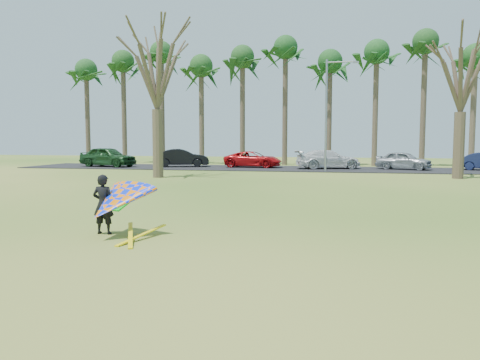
% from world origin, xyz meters
% --- Properties ---
extents(ground, '(100.00, 100.00, 0.00)m').
position_xyz_m(ground, '(0.00, 0.00, 0.00)').
color(ground, '#225913').
rests_on(ground, ground).
extents(parking_strip, '(46.00, 7.00, 0.06)m').
position_xyz_m(parking_strip, '(0.00, 25.00, 0.03)').
color(parking_strip, black).
rests_on(parking_strip, ground).
extents(palm_0, '(4.84, 4.84, 10.84)m').
position_xyz_m(palm_0, '(-22.00, 31.00, 9.17)').
color(palm_0, brown).
rests_on(palm_0, ground).
extents(palm_1, '(4.84, 4.84, 11.54)m').
position_xyz_m(palm_1, '(-18.00, 31.00, 9.85)').
color(palm_1, brown).
rests_on(palm_1, ground).
extents(palm_2, '(4.84, 4.84, 12.24)m').
position_xyz_m(palm_2, '(-14.00, 31.00, 10.52)').
color(palm_2, '#483C2B').
rests_on(palm_2, ground).
extents(palm_3, '(4.84, 4.84, 10.84)m').
position_xyz_m(palm_3, '(-10.00, 31.00, 9.17)').
color(palm_3, brown).
rests_on(palm_3, ground).
extents(palm_4, '(4.84, 4.84, 11.54)m').
position_xyz_m(palm_4, '(-6.00, 31.00, 9.85)').
color(palm_4, '#4D3C2E').
rests_on(palm_4, ground).
extents(palm_5, '(4.84, 4.84, 12.24)m').
position_xyz_m(palm_5, '(-2.00, 31.00, 10.52)').
color(palm_5, '#4A3B2C').
rests_on(palm_5, ground).
extents(palm_6, '(4.84, 4.84, 10.84)m').
position_xyz_m(palm_6, '(2.00, 31.00, 9.17)').
color(palm_6, brown).
rests_on(palm_6, ground).
extents(palm_7, '(4.84, 4.84, 11.54)m').
position_xyz_m(palm_7, '(6.00, 31.00, 9.85)').
color(palm_7, brown).
rests_on(palm_7, ground).
extents(palm_8, '(4.84, 4.84, 12.24)m').
position_xyz_m(palm_8, '(10.00, 31.00, 10.52)').
color(palm_8, '#48382B').
rests_on(palm_8, ground).
extents(palm_9, '(4.84, 4.84, 10.84)m').
position_xyz_m(palm_9, '(14.00, 31.00, 9.17)').
color(palm_9, brown).
rests_on(palm_9, ground).
extents(bare_tree_left, '(6.60, 6.60, 9.70)m').
position_xyz_m(bare_tree_left, '(-8.00, 15.00, 6.92)').
color(bare_tree_left, '#463A2A').
rests_on(bare_tree_left, ground).
extents(bare_tree_right, '(6.27, 6.27, 9.21)m').
position_xyz_m(bare_tree_right, '(10.00, 18.00, 6.57)').
color(bare_tree_right, '#473A2B').
rests_on(bare_tree_right, ground).
extents(streetlight, '(2.28, 0.18, 8.00)m').
position_xyz_m(streetlight, '(2.16, 22.00, 4.46)').
color(streetlight, gray).
rests_on(streetlight, ground).
extents(car_0, '(5.21, 2.90, 1.68)m').
position_xyz_m(car_0, '(-16.18, 24.05, 0.90)').
color(car_0, '#193F1C').
rests_on(car_0, parking_strip).
extents(car_1, '(4.79, 3.01, 1.49)m').
position_xyz_m(car_1, '(-10.03, 25.20, 0.81)').
color(car_1, black).
rests_on(car_1, parking_strip).
extents(car_2, '(4.86, 2.51, 1.31)m').
position_xyz_m(car_2, '(-4.00, 25.74, 0.72)').
color(car_2, red).
rests_on(car_2, parking_strip).
extents(car_3, '(5.45, 3.56, 1.47)m').
position_xyz_m(car_3, '(2.12, 25.22, 0.79)').
color(car_3, silver).
rests_on(car_3, parking_strip).
extents(car_4, '(4.41, 2.99, 1.39)m').
position_xyz_m(car_4, '(7.81, 25.42, 0.76)').
color(car_4, '#92999F').
rests_on(car_4, parking_strip).
extents(kite_flyer, '(2.13, 2.39, 2.02)m').
position_xyz_m(kite_flyer, '(-2.30, -1.86, 0.84)').
color(kite_flyer, black).
rests_on(kite_flyer, ground).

